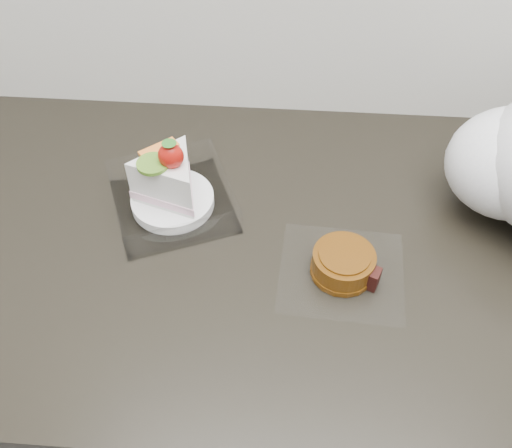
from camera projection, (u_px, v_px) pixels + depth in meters
counter at (322, 383)px, 1.16m from camera, size 2.04×0.64×0.90m
cake_tray at (171, 190)px, 0.85m from camera, size 0.22×0.22×0.13m
mooncake_wrap at (344, 265)px, 0.78m from camera, size 0.18×0.17×0.04m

